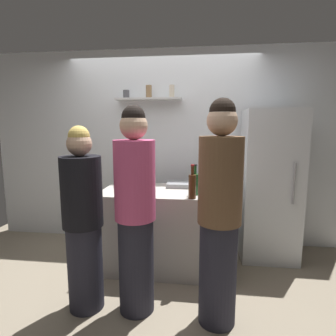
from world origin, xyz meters
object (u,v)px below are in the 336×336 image
object	(u,v)px
wine_bottle_pale_glass	(128,182)
refrigerator	(270,185)
person_brown_jacket	(219,216)
utensil_holder	(120,181)
wine_bottle_green_glass	(195,183)
person_blonde	(83,222)
wine_bottle_amber_glass	(192,186)
water_bottle_plastic	(226,183)
baking_pan	(182,185)
person_pink_top	(135,213)

from	to	relation	value
wine_bottle_pale_glass	refrigerator	bearing A→B (deg)	17.91
wine_bottle_pale_glass	person_brown_jacket	xyz separation A→B (m)	(0.92, -0.72, -0.10)
utensil_holder	wine_bottle_green_glass	world-z (taller)	wine_bottle_green_glass
wine_bottle_green_glass	person_blonde	bearing A→B (deg)	-145.20
refrigerator	wine_bottle_pale_glass	distance (m)	1.68
wine_bottle_amber_glass	person_blonde	size ratio (longest dim) A/B	0.21
refrigerator	utensil_holder	size ratio (longest dim) A/B	8.88
wine_bottle_pale_glass	person_blonde	world-z (taller)	person_blonde
person_brown_jacket	refrigerator	bearing A→B (deg)	28.55
water_bottle_plastic	baking_pan	bearing A→B (deg)	150.37
wine_bottle_pale_glass	baking_pan	bearing A→B (deg)	30.83
refrigerator	person_blonde	distance (m)	2.17
utensil_holder	wine_bottle_green_glass	xyz separation A→B (m)	(0.88, -0.30, 0.06)
wine_bottle_amber_glass	person_blonde	distance (m)	1.06
baking_pan	person_blonde	size ratio (longest dim) A/B	0.21
refrigerator	baking_pan	xyz separation A→B (m)	(-1.04, -0.19, 0.02)
baking_pan	person_brown_jacket	xyz separation A→B (m)	(0.37, -1.05, -0.01)
person_brown_jacket	person_blonde	xyz separation A→B (m)	(-1.14, 0.04, -0.12)
wine_bottle_pale_glass	utensil_holder	bearing A→B (deg)	122.97
person_brown_jacket	person_pink_top	distance (m)	0.69
refrigerator	utensil_holder	bearing A→B (deg)	-171.94
baking_pan	person_brown_jacket	bearing A→B (deg)	-70.49
wine_bottle_pale_glass	person_pink_top	distance (m)	0.71
refrigerator	utensil_holder	xyz separation A→B (m)	(-1.77, -0.25, 0.05)
wine_bottle_green_glass	person_pink_top	world-z (taller)	person_pink_top
wine_bottle_pale_glass	person_brown_jacket	size ratio (longest dim) A/B	0.17
baking_pan	utensil_holder	size ratio (longest dim) A/B	1.69
wine_bottle_green_glass	person_blonde	size ratio (longest dim) A/B	0.20
utensil_holder	person_pink_top	size ratio (longest dim) A/B	0.11
baking_pan	person_blonde	distance (m)	1.27
refrigerator	baking_pan	distance (m)	1.06
baking_pan	water_bottle_plastic	xyz separation A→B (m)	(0.49, -0.28, 0.09)
baking_pan	wine_bottle_green_glass	world-z (taller)	wine_bottle_green_glass
baking_pan	person_pink_top	distance (m)	1.03
refrigerator	person_pink_top	bearing A→B (deg)	-139.25
baking_pan	water_bottle_plastic	world-z (taller)	water_bottle_plastic
refrigerator	wine_bottle_pale_glass	bearing A→B (deg)	-162.09
water_bottle_plastic	wine_bottle_green_glass	bearing A→B (deg)	-165.82
water_bottle_plastic	person_blonde	bearing A→B (deg)	-149.87
wine_bottle_green_glass	wine_bottle_pale_glass	world-z (taller)	wine_bottle_green_glass
baking_pan	refrigerator	bearing A→B (deg)	10.13
person_brown_jacket	person_pink_top	world-z (taller)	person_brown_jacket
wine_bottle_amber_glass	wine_bottle_green_glass	xyz separation A→B (m)	(0.02, 0.15, -0.01)
person_blonde	person_brown_jacket	bearing A→B (deg)	-4.37
refrigerator	person_pink_top	xyz separation A→B (m)	(-1.36, -1.17, -0.02)
utensil_holder	person_blonde	xyz separation A→B (m)	(-0.05, -0.94, -0.16)
person_brown_jacket	person_pink_top	bearing A→B (deg)	141.83
utensil_holder	water_bottle_plastic	distance (m)	1.23
person_pink_top	wine_bottle_pale_glass	bearing A→B (deg)	20.18
person_blonde	utensil_holder	bearing A→B (deg)	84.95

